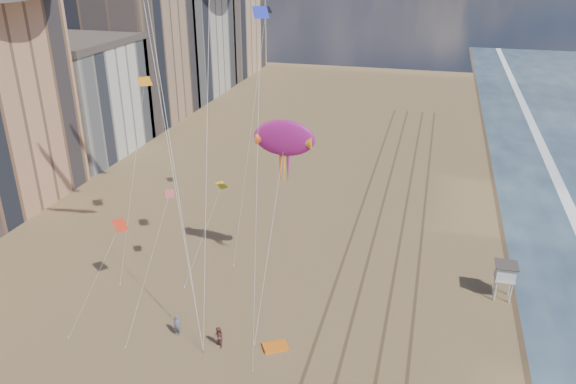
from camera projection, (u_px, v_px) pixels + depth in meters
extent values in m
plane|color=#42301E|center=(546.00, 247.00, 59.02)|extent=(260.00, 260.00, 0.00)
cube|color=brown|center=(340.00, 269.00, 54.95)|extent=(0.28, 120.00, 0.01)
cube|color=brown|center=(365.00, 273.00, 54.39)|extent=(0.28, 120.00, 0.01)
cube|color=brown|center=(394.00, 277.00, 53.72)|extent=(0.28, 120.00, 0.01)
cube|color=brown|center=(417.00, 280.00, 53.20)|extent=(0.28, 120.00, 0.01)
cube|color=silver|center=(80.00, 100.00, 83.30)|extent=(14.00, 18.00, 16.00)
cube|color=#473D38|center=(71.00, 42.00, 79.88)|extent=(14.28, 18.36, 1.00)
cube|color=tan|center=(130.00, 41.00, 97.04)|extent=(16.00, 20.00, 28.00)
cube|color=#BCB2A3|center=(183.00, 41.00, 115.81)|extent=(15.00, 22.00, 22.00)
cube|color=tan|center=(219.00, 19.00, 134.58)|extent=(16.00, 24.00, 26.00)
cylinder|color=silver|center=(495.00, 291.00, 49.73)|extent=(0.13, 0.13, 1.93)
cylinder|color=silver|center=(511.00, 294.00, 49.42)|extent=(0.13, 0.13, 1.93)
cylinder|color=silver|center=(494.00, 284.00, 50.86)|extent=(0.13, 0.13, 1.93)
cylinder|color=silver|center=(509.00, 286.00, 50.56)|extent=(0.13, 0.13, 1.93)
cube|color=silver|center=(504.00, 278.00, 49.69)|extent=(1.72, 1.72, 0.13)
cube|color=silver|center=(505.00, 272.00, 49.43)|extent=(1.61, 1.61, 1.18)
cube|color=#473D38|center=(507.00, 265.00, 49.15)|extent=(1.93, 1.93, 0.11)
cube|color=orange|center=(275.00, 347.00, 44.19)|extent=(2.27, 2.01, 0.22)
ellipsoid|color=#93166A|center=(284.00, 138.00, 46.78)|extent=(4.86, 0.91, 2.89)
cone|color=#CF4313|center=(264.00, 139.00, 47.28)|extent=(1.30, 1.09, 1.09)
cone|color=yellow|center=(304.00, 142.00, 46.46)|extent=(1.30, 1.09, 1.09)
cylinder|color=silver|center=(270.00, 245.00, 45.89)|extent=(0.03, 0.03, 16.08)
imported|color=slate|center=(177.00, 326.00, 45.29)|extent=(0.73, 0.51, 1.89)
imported|color=brown|center=(219.00, 338.00, 43.96)|extent=(1.12, 1.08, 1.83)
plane|color=red|center=(120.00, 225.00, 48.25)|extent=(1.75, 1.79, 0.72)
plane|color=#222EB9|center=(261.00, 12.00, 38.69)|extent=(1.73, 1.64, 0.71)
plane|color=orange|center=(145.00, 81.00, 50.88)|extent=(2.08, 2.06, 0.57)
plane|color=black|center=(266.00, 10.00, 51.67)|extent=(1.50, 1.46, 0.50)
plane|color=gold|center=(222.00, 185.00, 54.64)|extent=(1.47, 1.49, 0.41)
plane|color=#CD4F52|center=(170.00, 194.00, 49.46)|extent=(1.32, 1.28, 0.45)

